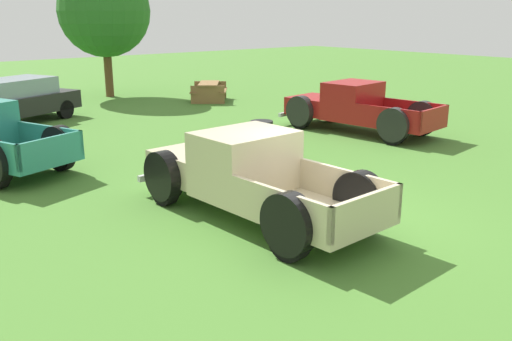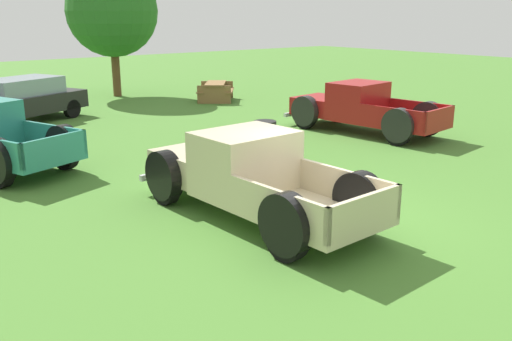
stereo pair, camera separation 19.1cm
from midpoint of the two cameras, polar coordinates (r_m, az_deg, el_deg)
ground_plane at (r=10.17m, az=8.19°, el=-5.17°), size 80.00×80.00×0.00m
pickup_truck_foreground at (r=10.26m, az=-0.82°, el=-0.39°), size 2.19×5.20×1.57m
pickup_truck_behind_left at (r=17.92m, az=10.55°, el=6.37°), size 2.52×5.28×1.56m
sedan_distant_a at (r=20.59m, az=-22.93°, el=6.75°), size 4.90×3.49×1.51m
picnic_table at (r=23.98m, az=-3.96°, el=8.35°), size 2.28×2.33×0.78m
trash_can at (r=14.42m, az=1.31°, el=3.29°), size 0.59×0.59×0.95m
oak_tree_east at (r=25.90m, az=-14.42°, el=15.63°), size 3.97×3.97×5.72m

